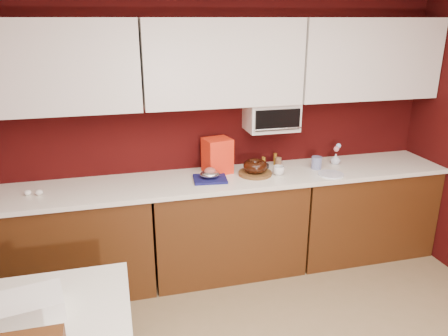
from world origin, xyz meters
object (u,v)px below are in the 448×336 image
Objects in this scene: toaster_oven at (271,116)px; blue_jar at (317,163)px; pandoro_box at (217,156)px; flower_vase at (336,158)px; bundt_cake at (255,166)px; foil_ham_nest at (210,174)px; coffee_mug at (279,170)px; newspaper_stack at (33,306)px.

toaster_oven reaches higher than blue_jar.
pandoro_box is 2.77× the size of flower_vase.
bundt_cake is 1.89× the size of flower_vase.
toaster_oven is 2.63× the size of foil_ham_nest.
coffee_mug is 0.87× the size of blue_jar.
toaster_oven is at bearing 158.80° from blue_jar.
blue_jar is at bearing -161.89° from flower_vase.
pandoro_box is 3.16× the size of coffee_mug.
coffee_mug reaches higher than foil_ham_nest.
newspaper_stack is (-1.34, -1.49, -0.25)m from pandoro_box.
toaster_oven is at bearing 172.94° from flower_vase.
pandoro_box reaches higher than foil_ham_nest.
flower_vase is at bearing -14.50° from pandoro_box.
blue_jar is at bearing 31.23° from newspaper_stack.
blue_jar is (0.39, 0.07, 0.01)m from coffee_mug.
bundt_cake is 2.16× the size of coffee_mug.
bundt_cake is 0.41m from foil_ham_nest.
flower_vase is at bearing 5.77° from foil_ham_nest.
blue_jar is (0.39, -0.15, -0.42)m from toaster_oven.
newspaper_stack is at bearing -140.87° from bundt_cake.
newspaper_stack is (-2.46, -1.43, -0.15)m from flower_vase.
foil_ham_nest reaches higher than newspaper_stack.
bundt_cake reaches higher than newspaper_stack.
foil_ham_nest is 1.77× the size of coffee_mug.
pandoro_box is at bearing 48.01° from newspaper_stack.
coffee_mug is (0.50, -0.21, -0.10)m from pandoro_box.
foil_ham_nest is 1.80m from newspaper_stack.
toaster_oven is at bearing 39.35° from newspaper_stack.
bundt_cake is 2.12m from newspaper_stack.
bundt_cake is 0.70× the size of newspaper_stack.
toaster_oven is at bearing -9.35° from pandoro_box.
bundt_cake is at bearing 164.98° from coffee_mug.
pandoro_box reaches higher than newspaper_stack.
coffee_mug is at bearing -166.72° from flower_vase.
foil_ham_nest is (-0.61, -0.20, -0.42)m from toaster_oven.
foil_ham_nest is 1.24m from flower_vase.
newspaper_stack is (-1.83, -1.50, -0.57)m from toaster_oven.
flower_vase is (0.63, -0.08, -0.42)m from toaster_oven.
pandoro_box is 2.74× the size of blue_jar.
foil_ham_nest is 0.56× the size of pandoro_box.
bundt_cake is at bearing -138.86° from toaster_oven.
coffee_mug is 2.24m from newspaper_stack.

